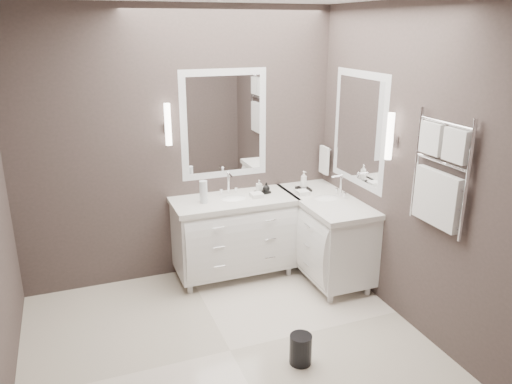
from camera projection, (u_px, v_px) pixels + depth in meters
name	position (u px, v px, depth m)	size (l,w,h in m)	color
floor	(230.00, 351.00, 4.03)	(3.20, 3.00, 0.01)	silver
wall_back	(181.00, 147.00, 4.93)	(3.20, 0.01, 2.70)	#413634
wall_front	(328.00, 290.00, 2.27)	(3.20, 0.01, 2.70)	#413634
wall_right	(411.00, 170.00, 4.14)	(0.01, 3.00, 2.70)	#413634
vanity_back	(234.00, 232.00, 5.11)	(1.24, 0.59, 0.97)	white
vanity_right	(325.00, 231.00, 5.12)	(0.59, 1.24, 0.97)	white
mirror_back	(224.00, 125.00, 5.01)	(0.90, 0.02, 1.10)	white
mirror_right	(359.00, 129.00, 4.78)	(0.02, 0.90, 1.10)	white
sconce_back	(168.00, 125.00, 4.74)	(0.06, 0.06, 0.40)	white
sconce_right	(390.00, 137.00, 4.24)	(0.06, 0.06, 0.40)	white
towel_bar_corner	(324.00, 160.00, 5.40)	(0.03, 0.22, 0.30)	white
towel_ladder	(439.00, 179.00, 3.76)	(0.06, 0.58, 0.90)	white
waste_bin	(301.00, 349.00, 3.85)	(0.17, 0.17, 0.24)	black
amenity_tray_back	(262.00, 192.00, 5.15)	(0.14, 0.11, 0.02)	black
amenity_tray_right	(303.00, 189.00, 5.24)	(0.12, 0.16, 0.02)	black
water_bottle	(204.00, 192.00, 4.83)	(0.08, 0.08, 0.22)	silver
soap_bottle_a	(259.00, 186.00, 5.13)	(0.05, 0.05, 0.12)	white
soap_bottle_b	(266.00, 187.00, 5.11)	(0.08, 0.08, 0.10)	black
soap_bottle_c	(304.00, 180.00, 5.21)	(0.07, 0.07, 0.18)	white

